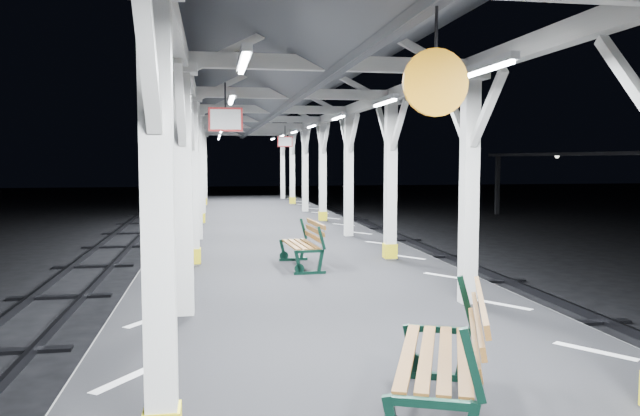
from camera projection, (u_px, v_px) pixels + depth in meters
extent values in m
plane|color=black|center=(310.00, 338.00, 10.76)|extent=(120.00, 120.00, 0.00)
cube|color=black|center=(310.00, 310.00, 10.72)|extent=(6.00, 50.00, 1.00)
cube|color=silver|center=(163.00, 286.00, 10.26)|extent=(1.00, 48.00, 0.01)
cube|color=silver|center=(446.00, 276.00, 11.09)|extent=(1.00, 48.00, 0.01)
cube|color=#2D2D33|center=(36.00, 347.00, 9.99)|extent=(0.08, 60.00, 0.16)
cube|color=black|center=(0.00, 352.00, 9.90)|extent=(2.20, 0.22, 0.06)
cube|color=#2D2D33|center=(548.00, 322.00, 11.51)|extent=(0.08, 60.00, 0.16)
cube|color=#2D2D33|center=(602.00, 319.00, 11.69)|extent=(0.08, 60.00, 0.16)
cube|color=black|center=(575.00, 323.00, 11.60)|extent=(2.20, 0.22, 0.06)
cube|color=silver|center=(158.00, 230.00, 4.32)|extent=(0.22, 0.22, 3.20)
cube|color=silver|center=(161.00, 73.00, 4.77)|extent=(0.10, 0.99, 0.99)
cube|color=silver|center=(147.00, 47.00, 3.69)|extent=(0.10, 0.99, 0.99)
cube|color=silver|center=(184.00, 196.00, 8.25)|extent=(0.22, 0.22, 3.20)
cube|color=silver|center=(182.00, 69.00, 8.11)|extent=(0.40, 0.40, 0.12)
cube|color=silver|center=(184.00, 111.00, 8.69)|extent=(0.10, 0.99, 0.99)
cube|color=silver|center=(180.00, 105.00, 7.61)|extent=(0.10, 0.99, 0.99)
cube|color=silver|center=(193.00, 184.00, 12.17)|extent=(0.22, 0.22, 3.20)
cube|color=silver|center=(192.00, 98.00, 12.04)|extent=(0.40, 0.40, 0.12)
cube|color=gold|center=(194.00, 256.00, 12.29)|extent=(0.26, 0.26, 0.30)
cube|color=silver|center=(193.00, 126.00, 12.62)|extent=(0.10, 0.99, 0.99)
cube|color=silver|center=(191.00, 123.00, 11.54)|extent=(0.10, 0.99, 0.99)
cube|color=silver|center=(198.00, 178.00, 16.10)|extent=(0.22, 0.22, 3.20)
cube|color=silver|center=(197.00, 113.00, 15.97)|extent=(0.40, 0.40, 0.12)
cube|color=silver|center=(197.00, 134.00, 16.55)|extent=(0.10, 0.99, 0.99)
cube|color=silver|center=(196.00, 132.00, 15.47)|extent=(0.10, 0.99, 0.99)
cube|color=silver|center=(200.00, 174.00, 20.03)|extent=(0.22, 0.22, 3.20)
cube|color=silver|center=(200.00, 122.00, 19.90)|extent=(0.40, 0.40, 0.12)
cube|color=gold|center=(201.00, 218.00, 20.14)|extent=(0.26, 0.26, 0.30)
cube|color=silver|center=(200.00, 139.00, 20.48)|extent=(0.10, 0.99, 0.99)
cube|color=silver|center=(200.00, 138.00, 19.40)|extent=(0.10, 0.99, 0.99)
cube|color=silver|center=(202.00, 172.00, 23.96)|extent=(0.22, 0.22, 3.20)
cube|color=silver|center=(202.00, 128.00, 23.83)|extent=(0.40, 0.40, 0.12)
cube|color=silver|center=(202.00, 142.00, 24.41)|extent=(0.10, 0.99, 0.99)
cube|color=silver|center=(202.00, 141.00, 23.33)|extent=(0.10, 0.99, 0.99)
cube|color=silver|center=(204.00, 170.00, 27.89)|extent=(0.22, 0.22, 3.20)
cube|color=silver|center=(203.00, 132.00, 27.76)|extent=(0.40, 0.40, 0.12)
cube|color=gold|center=(204.00, 201.00, 28.00)|extent=(0.26, 0.26, 0.30)
cube|color=silver|center=(203.00, 144.00, 28.34)|extent=(0.10, 0.99, 0.99)
cube|color=silver|center=(203.00, 144.00, 27.26)|extent=(0.10, 0.99, 0.99)
cube|color=silver|center=(205.00, 168.00, 31.82)|extent=(0.22, 0.22, 3.20)
cube|color=silver|center=(204.00, 136.00, 31.69)|extent=(0.40, 0.40, 0.12)
cube|color=silver|center=(205.00, 146.00, 32.27)|extent=(0.10, 0.99, 0.99)
cube|color=silver|center=(204.00, 146.00, 31.19)|extent=(0.10, 0.99, 0.99)
cube|color=silver|center=(632.00, 83.00, 5.45)|extent=(0.10, 0.99, 0.99)
cube|color=silver|center=(469.00, 193.00, 8.93)|extent=(0.22, 0.22, 3.20)
cube|color=silver|center=(471.00, 76.00, 8.79)|extent=(0.40, 0.40, 0.12)
cube|color=silver|center=(456.00, 115.00, 9.37)|extent=(0.10, 0.99, 0.99)
cube|color=silver|center=(487.00, 109.00, 8.29)|extent=(0.10, 0.99, 0.99)
cube|color=silver|center=(390.00, 183.00, 12.85)|extent=(0.22, 0.22, 3.20)
cube|color=silver|center=(391.00, 101.00, 12.72)|extent=(0.40, 0.40, 0.12)
cube|color=gold|center=(390.00, 251.00, 12.97)|extent=(0.26, 0.26, 0.30)
cube|color=silver|center=(384.00, 128.00, 13.30)|extent=(0.10, 0.99, 0.99)
cube|color=silver|center=(399.00, 125.00, 12.22)|extent=(0.10, 0.99, 0.99)
cube|color=silver|center=(349.00, 177.00, 16.78)|extent=(0.22, 0.22, 3.20)
cube|color=silver|center=(349.00, 115.00, 16.65)|extent=(0.40, 0.40, 0.12)
cube|color=silver|center=(345.00, 135.00, 17.23)|extent=(0.10, 0.99, 0.99)
cube|color=silver|center=(353.00, 133.00, 16.15)|extent=(0.10, 0.99, 0.99)
cube|color=silver|center=(323.00, 174.00, 20.71)|extent=(0.22, 0.22, 3.20)
cube|color=silver|center=(323.00, 123.00, 20.58)|extent=(0.40, 0.40, 0.12)
cube|color=gold|center=(323.00, 216.00, 20.82)|extent=(0.26, 0.26, 0.30)
cube|color=silver|center=(320.00, 139.00, 21.16)|extent=(0.10, 0.99, 0.99)
cube|color=silver|center=(326.00, 138.00, 20.08)|extent=(0.10, 0.99, 0.99)
cube|color=silver|center=(305.00, 171.00, 24.64)|extent=(0.22, 0.22, 3.20)
cube|color=silver|center=(305.00, 129.00, 24.51)|extent=(0.40, 0.40, 0.12)
cube|color=silver|center=(303.00, 142.00, 25.09)|extent=(0.10, 0.99, 0.99)
cube|color=silver|center=(307.00, 142.00, 24.01)|extent=(0.10, 0.99, 0.99)
cube|color=silver|center=(292.00, 169.00, 28.57)|extent=(0.22, 0.22, 3.20)
cube|color=silver|center=(292.00, 133.00, 28.44)|extent=(0.40, 0.40, 0.12)
cube|color=gold|center=(292.00, 200.00, 28.68)|extent=(0.26, 0.26, 0.30)
cube|color=silver|center=(291.00, 145.00, 29.02)|extent=(0.10, 0.99, 0.99)
cube|color=silver|center=(294.00, 144.00, 27.94)|extent=(0.10, 0.99, 0.99)
cube|color=silver|center=(283.00, 168.00, 32.50)|extent=(0.22, 0.22, 3.20)
cube|color=silver|center=(282.00, 136.00, 32.37)|extent=(0.40, 0.40, 0.12)
cube|color=silver|center=(281.00, 146.00, 32.95)|extent=(0.10, 0.99, 0.99)
cube|color=silver|center=(284.00, 146.00, 31.87)|extent=(0.10, 0.99, 0.99)
cube|color=silver|center=(188.00, 79.00, 10.07)|extent=(0.18, 48.00, 0.24)
cube|color=silver|center=(424.00, 84.00, 10.75)|extent=(0.18, 48.00, 0.24)
cube|color=silver|center=(332.00, 63.00, 8.44)|extent=(4.20, 0.14, 0.20)
cube|color=silver|center=(294.00, 94.00, 12.37)|extent=(4.20, 0.14, 0.20)
cube|color=silver|center=(274.00, 109.00, 16.30)|extent=(4.20, 0.14, 0.20)
cube|color=silver|center=(262.00, 119.00, 20.23)|extent=(4.20, 0.14, 0.20)
cube|color=silver|center=(254.00, 125.00, 24.16)|extent=(4.20, 0.14, 0.20)
cube|color=silver|center=(248.00, 130.00, 28.09)|extent=(4.20, 0.14, 0.20)
cube|color=silver|center=(244.00, 134.00, 32.02)|extent=(4.20, 0.14, 0.20)
cube|color=silver|center=(310.00, 25.00, 10.34)|extent=(0.16, 48.00, 0.20)
cube|color=#4A4D51|center=(231.00, 46.00, 10.15)|extent=(2.80, 49.00, 1.45)
cube|color=#4A4D51|center=(385.00, 51.00, 10.59)|extent=(2.80, 49.00, 1.45)
cube|color=silver|center=(244.00, 59.00, 6.28)|extent=(0.10, 1.35, 0.08)
cube|color=white|center=(244.00, 64.00, 6.29)|extent=(0.05, 1.25, 0.05)
cube|color=silver|center=(231.00, 97.00, 10.21)|extent=(0.10, 1.35, 0.08)
cube|color=white|center=(231.00, 100.00, 10.21)|extent=(0.05, 1.25, 0.05)
cube|color=silver|center=(226.00, 114.00, 14.14)|extent=(0.10, 1.35, 0.08)
cube|color=white|center=(226.00, 116.00, 14.14)|extent=(0.05, 1.25, 0.05)
cube|color=silver|center=(223.00, 124.00, 18.07)|extent=(0.10, 1.35, 0.08)
cube|color=white|center=(223.00, 126.00, 18.07)|extent=(0.05, 1.25, 0.05)
cube|color=silver|center=(221.00, 130.00, 22.00)|extent=(0.10, 1.35, 0.08)
cube|color=white|center=(221.00, 132.00, 22.00)|extent=(0.05, 1.25, 0.05)
cube|color=silver|center=(220.00, 134.00, 25.93)|extent=(0.10, 1.35, 0.08)
cube|color=white|center=(220.00, 136.00, 25.93)|extent=(0.05, 1.25, 0.05)
cube|color=silver|center=(219.00, 138.00, 29.86)|extent=(0.10, 1.35, 0.08)
cube|color=white|center=(219.00, 139.00, 29.86)|extent=(0.05, 1.25, 0.05)
cube|color=silver|center=(486.00, 65.00, 6.72)|extent=(0.10, 1.35, 0.08)
cube|color=white|center=(486.00, 70.00, 6.73)|extent=(0.05, 1.25, 0.05)
cube|color=silver|center=(385.00, 100.00, 10.65)|extent=(0.10, 1.35, 0.08)
cube|color=white|center=(385.00, 103.00, 10.66)|extent=(0.05, 1.25, 0.05)
cube|color=silver|center=(338.00, 116.00, 14.58)|extent=(0.10, 1.35, 0.08)
cube|color=white|center=(338.00, 118.00, 14.59)|extent=(0.05, 1.25, 0.05)
cube|color=silver|center=(311.00, 125.00, 18.51)|extent=(0.10, 1.35, 0.08)
cube|color=white|center=(311.00, 126.00, 18.51)|extent=(0.05, 1.25, 0.05)
cube|color=silver|center=(294.00, 131.00, 22.44)|extent=(0.10, 1.35, 0.08)
cube|color=white|center=(294.00, 132.00, 22.44)|extent=(0.05, 1.25, 0.05)
cube|color=silver|center=(282.00, 135.00, 26.37)|extent=(0.10, 1.35, 0.08)
cube|color=white|center=(282.00, 136.00, 26.37)|extent=(0.05, 1.25, 0.05)
cube|color=silver|center=(273.00, 138.00, 30.30)|extent=(0.10, 1.35, 0.08)
cube|color=white|center=(273.00, 139.00, 30.30)|extent=(0.05, 1.25, 0.05)
cylinder|color=black|center=(436.00, 27.00, 4.54)|extent=(0.02, 0.02, 0.30)
cylinder|color=orange|center=(436.00, 83.00, 4.57)|extent=(0.50, 0.04, 0.50)
cylinder|color=black|center=(225.00, 95.00, 9.09)|extent=(0.02, 0.02, 0.36)
cube|color=red|center=(226.00, 119.00, 9.12)|extent=(0.50, 0.03, 0.35)
cube|color=white|center=(226.00, 119.00, 9.12)|extent=(0.44, 0.04, 0.29)
cylinder|color=black|center=(285.00, 131.00, 20.90)|extent=(0.02, 0.02, 0.36)
cube|color=red|center=(285.00, 142.00, 20.93)|extent=(0.50, 0.03, 0.35)
cube|color=white|center=(285.00, 142.00, 20.93)|extent=(0.44, 0.05, 0.29)
cube|color=black|center=(497.00, 185.00, 34.61)|extent=(0.20, 0.20, 3.30)
sphere|color=silver|center=(557.00, 156.00, 28.60)|extent=(0.20, 0.20, 0.20)
sphere|color=silver|center=(498.00, 156.00, 34.49)|extent=(0.20, 0.20, 0.20)
cube|color=black|center=(473.00, 365.00, 4.02)|extent=(0.19, 0.12, 0.50)
cube|color=black|center=(438.00, 376.00, 5.90)|extent=(0.66, 0.32, 0.07)
cube|color=black|center=(412.00, 351.00, 5.93)|extent=(0.18, 0.12, 0.53)
cube|color=black|center=(463.00, 355.00, 5.83)|extent=(0.17, 0.11, 0.53)
cube|color=black|center=(466.00, 302.00, 5.79)|extent=(0.19, 0.12, 0.50)
cube|color=brown|center=(408.00, 355.00, 5.02)|extent=(0.74, 1.64, 0.04)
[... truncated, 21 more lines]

